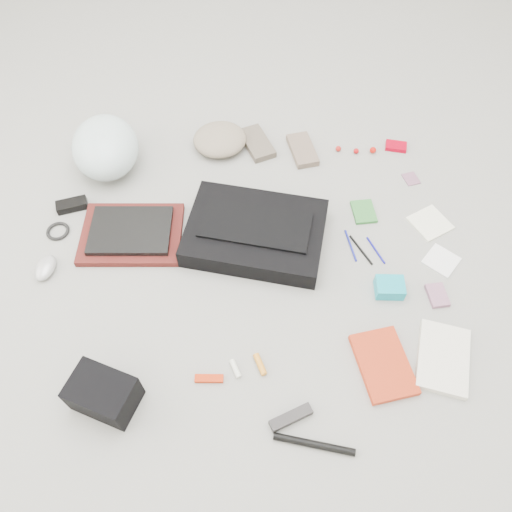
{
  "coord_description": "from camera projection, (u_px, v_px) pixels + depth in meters",
  "views": [
    {
      "loc": [
        -0.05,
        -0.99,
        1.51
      ],
      "look_at": [
        0.0,
        0.0,
        0.05
      ],
      "focal_mm": 35.0,
      "sensor_mm": 36.0,
      "label": 1
    }
  ],
  "objects": [
    {
      "name": "ground_plane",
      "position": [
        256.0,
        264.0,
        1.81
      ],
      "size": [
        4.0,
        4.0,
        0.0
      ],
      "primitive_type": "plane",
      "color": "gray"
    },
    {
      "name": "messenger_bag",
      "position": [
        255.0,
        233.0,
        1.83
      ],
      "size": [
        0.57,
        0.46,
        0.08
      ],
      "primitive_type": "cube",
      "rotation": [
        0.0,
        0.0,
        -0.25
      ],
      "color": "black",
      "rests_on": "ground_plane"
    },
    {
      "name": "bag_flap",
      "position": [
        255.0,
        225.0,
        1.79
      ],
      "size": [
        0.43,
        0.27,
        0.01
      ],
      "primitive_type": "cube",
      "rotation": [
        0.0,
        0.0,
        -0.25
      ],
      "color": "black",
      "rests_on": "messenger_bag"
    },
    {
      "name": "laptop_sleeve",
      "position": [
        132.0,
        234.0,
        1.87
      ],
      "size": [
        0.39,
        0.3,
        0.03
      ],
      "primitive_type": "cube",
      "rotation": [
        0.0,
        0.0,
        -0.05
      ],
      "color": "#4E1613",
      "rests_on": "ground_plane"
    },
    {
      "name": "laptop",
      "position": [
        131.0,
        230.0,
        1.85
      ],
      "size": [
        0.31,
        0.23,
        0.02
      ],
      "primitive_type": "cube",
      "rotation": [
        0.0,
        0.0,
        -0.05
      ],
      "color": "black",
      "rests_on": "laptop_sleeve"
    },
    {
      "name": "bike_helmet",
      "position": [
        105.0,
        147.0,
        2.0
      ],
      "size": [
        0.31,
        0.36,
        0.2
      ],
      "primitive_type": "ellipsoid",
      "rotation": [
        0.0,
        0.0,
        0.15
      ],
      "color": "silver",
      "rests_on": "ground_plane"
    },
    {
      "name": "beanie",
      "position": [
        220.0,
        139.0,
        2.11
      ],
      "size": [
        0.25,
        0.24,
        0.08
      ],
      "primitive_type": "ellipsoid",
      "rotation": [
        0.0,
        0.0,
        0.14
      ],
      "color": "gray",
      "rests_on": "ground_plane"
    },
    {
      "name": "mitten_left",
      "position": [
        257.0,
        143.0,
        2.13
      ],
      "size": [
        0.16,
        0.22,
        0.03
      ],
      "primitive_type": "cube",
      "rotation": [
        0.0,
        0.0,
        0.35
      ],
      "color": "brown",
      "rests_on": "ground_plane"
    },
    {
      "name": "mitten_right",
      "position": [
        302.0,
        150.0,
        2.11
      ],
      "size": [
        0.13,
        0.2,
        0.03
      ],
      "primitive_type": "cube",
      "rotation": [
        0.0,
        0.0,
        0.18
      ],
      "color": "#736050",
      "rests_on": "ground_plane"
    },
    {
      "name": "power_brick",
      "position": [
        72.0,
        205.0,
        1.94
      ],
      "size": [
        0.13,
        0.08,
        0.03
      ],
      "primitive_type": "cube",
      "rotation": [
        0.0,
        0.0,
        0.24
      ],
      "color": "black",
      "rests_on": "ground_plane"
    },
    {
      "name": "cable_coil",
      "position": [
        58.0,
        231.0,
        1.88
      ],
      "size": [
        0.11,
        0.11,
        0.01
      ],
      "primitive_type": "torus",
      "rotation": [
        0.0,
        0.0,
        -0.38
      ],
      "color": "black",
      "rests_on": "ground_plane"
    },
    {
      "name": "mouse",
      "position": [
        45.0,
        268.0,
        1.77
      ],
      "size": [
        0.09,
        0.12,
        0.04
      ],
      "primitive_type": "ellipsoid",
      "rotation": [
        0.0,
        0.0,
        -0.22
      ],
      "color": "#A9A9AA",
      "rests_on": "ground_plane"
    },
    {
      "name": "camera_bag",
      "position": [
        104.0,
        394.0,
        1.48
      ],
      "size": [
        0.22,
        0.2,
        0.12
      ],
      "primitive_type": "cube",
      "rotation": [
        0.0,
        0.0,
        -0.43
      ],
      "color": "black",
      "rests_on": "ground_plane"
    },
    {
      "name": "multitool",
      "position": [
        209.0,
        379.0,
        1.56
      ],
      "size": [
        0.09,
        0.03,
        0.01
      ],
      "primitive_type": "cube",
      "rotation": [
        0.0,
        0.0,
        -0.06
      ],
      "color": "#AC2001",
      "rests_on": "ground_plane"
    },
    {
      "name": "toiletry_tube_white",
      "position": [
        235.0,
        369.0,
        1.57
      ],
      "size": [
        0.04,
        0.06,
        0.02
      ],
      "primitive_type": "cylinder",
      "rotation": [
        1.57,
        0.0,
        0.36
      ],
      "color": "silver",
      "rests_on": "ground_plane"
    },
    {
      "name": "toiletry_tube_orange",
      "position": [
        260.0,
        364.0,
        1.58
      ],
      "size": [
        0.04,
        0.07,
        0.02
      ],
      "primitive_type": "cylinder",
      "rotation": [
        1.57,
        0.0,
        0.33
      ],
      "color": "orange",
      "rests_on": "ground_plane"
    },
    {
      "name": "u_lock",
      "position": [
        291.0,
        417.0,
        1.48
      ],
      "size": [
        0.14,
        0.08,
        0.03
      ],
      "primitive_type": "cube",
      "rotation": [
        0.0,
        0.0,
        0.38
      ],
      "color": "black",
      "rests_on": "ground_plane"
    },
    {
      "name": "bike_pump",
      "position": [
        314.0,
        444.0,
        1.44
      ],
      "size": [
        0.24,
        0.08,
        0.02
      ],
      "primitive_type": "cylinder",
      "rotation": [
        0.0,
        1.57,
        -0.25
      ],
      "color": "black",
      "rests_on": "ground_plane"
    },
    {
      "name": "book_red",
      "position": [
        383.0,
        364.0,
        1.58
      ],
      "size": [
        0.19,
        0.25,
        0.02
      ],
      "primitive_type": "cube",
      "rotation": [
        0.0,
        0.0,
        0.17
      ],
      "color": "red",
      "rests_on": "ground_plane"
    },
    {
      "name": "book_white",
      "position": [
        443.0,
        358.0,
        1.59
      ],
      "size": [
        0.22,
        0.27,
        0.02
      ],
      "primitive_type": "cube",
      "rotation": [
        0.0,
        0.0,
        -0.32
      ],
      "color": "beige",
      "rests_on": "ground_plane"
    },
    {
      "name": "notepad",
      "position": [
        364.0,
        212.0,
        1.93
      ],
      "size": [
        0.09,
        0.12,
        0.01
      ],
      "primitive_type": "cube",
      "rotation": [
        0.0,
        0.0,
        0.06
      ],
      "color": "#2D6F2F",
      "rests_on": "ground_plane"
    },
    {
      "name": "pen_blue",
      "position": [
        351.0,
        245.0,
        1.85
      ],
      "size": [
        0.03,
        0.14,
        0.01
      ],
      "primitive_type": "cylinder",
      "rotation": [
        1.57,
        0.0,
        0.13
      ],
      "color": "navy",
      "rests_on": "ground_plane"
    },
    {
      "name": "pen_black",
      "position": [
        361.0,
        250.0,
        1.84
      ],
      "size": [
        0.07,
        0.14,
        0.01
      ],
      "primitive_type": "cylinder",
      "rotation": [
        1.57,
        0.0,
        0.43
      ],
      "color": "black",
      "rests_on": "ground_plane"
    },
    {
      "name": "pen_navy",
      "position": [
        376.0,
        250.0,
        1.84
      ],
      "size": [
        0.05,
        0.12,
        0.01
      ],
      "primitive_type": "cylinder",
      "rotation": [
        1.57,
        0.0,
        0.35
      ],
      "color": "#0D0B80",
      "rests_on": "ground_plane"
    },
    {
      "name": "accordion_wallet",
      "position": [
        390.0,
        287.0,
        1.72
      ],
      "size": [
        0.1,
        0.08,
        0.05
      ],
      "primitive_type": "cube",
      "rotation": [
        0.0,
        0.0,
        -0.08
      ],
      "color": "#12A1B8",
      "rests_on": "ground_plane"
    },
    {
      "name": "card_deck",
      "position": [
        437.0,
        295.0,
        1.72
      ],
      "size": [
        0.07,
        0.09,
        0.02
      ],
      "primitive_type": "cube",
      "rotation": [
        0.0,
        0.0,
        0.08
      ],
      "color": "#99627F",
      "rests_on": "ground_plane"
    },
    {
      "name": "napkin_top",
      "position": [
        430.0,
        223.0,
        1.91
      ],
      "size": [
        0.18,
        0.18,
        0.01
      ],
      "primitive_type": "cube",
      "rotation": [
        0.0,
        0.0,
        0.46
      ],
      "color": "silver",
      "rests_on": "ground_plane"
    },
    {
      "name": "napkin_bottom",
      "position": [
        441.0,
        260.0,
        1.81
      ],
      "size": [
        0.15,
        0.15,
        0.01
      ],
      "primitive_type": "cube",
      "rotation": [
        0.0,
        0.0,
        0.82
      ],
      "color": "white",
      "rests_on": "ground_plane"
    },
    {
      "name": "lollipop_a",
      "position": [
        338.0,
        149.0,
        2.12
      ],
      "size": [
        0.03,
        0.03,
        0.02
      ],
      "primitive_type": "sphere",
      "rotation": [
        0.0,
        0.0,
        -0.11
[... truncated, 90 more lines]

